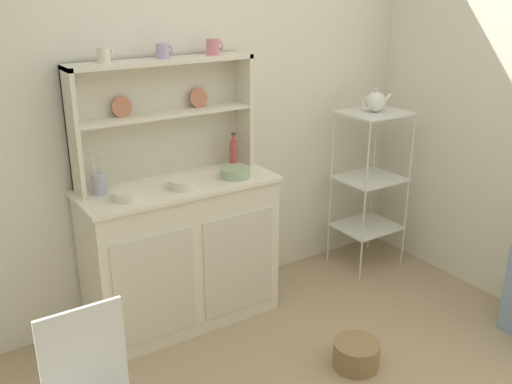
{
  "coord_description": "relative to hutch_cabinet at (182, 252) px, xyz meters",
  "views": [
    {
      "loc": [
        -1.44,
        -1.34,
        1.9
      ],
      "look_at": [
        0.17,
        1.12,
        0.82
      ],
      "focal_mm": 40.06,
      "sensor_mm": 36.0,
      "label": 1
    }
  ],
  "objects": [
    {
      "name": "hutch_cabinet",
      "position": [
        0.0,
        0.0,
        0.0
      ],
      "size": [
        1.11,
        0.45,
        0.86
      ],
      "color": "silver",
      "rests_on": "ground"
    },
    {
      "name": "cup_cream_0",
      "position": [
        -0.31,
        0.12,
        1.12
      ],
      "size": [
        0.08,
        0.06,
        0.08
      ],
      "color": "silver",
      "rests_on": "hutch_shelf_unit"
    },
    {
      "name": "bakers_rack",
      "position": [
        1.4,
        -0.05,
        0.24
      ],
      "size": [
        0.42,
        0.36,
        1.1
      ],
      "color": "silver",
      "rests_on": "ground"
    },
    {
      "name": "utensil_jar",
      "position": [
        -0.41,
        0.08,
        0.48
      ],
      "size": [
        0.08,
        0.08,
        0.24
      ],
      "color": "#B2B7C6",
      "rests_on": "hutch_cabinet"
    },
    {
      "name": "bowl_cream_small",
      "position": [
        0.32,
        -0.07,
        0.44
      ],
      "size": [
        0.17,
        0.17,
        0.05
      ],
      "primitive_type": "cylinder",
      "color": "#9EB78E",
      "rests_on": "hutch_cabinet"
    },
    {
      "name": "bowl_mixing_large",
      "position": [
        -0.32,
        -0.07,
        0.44
      ],
      "size": [
        0.15,
        0.15,
        0.05
      ],
      "primitive_type": "cylinder",
      "color": "silver",
      "rests_on": "hutch_cabinet"
    },
    {
      "name": "floor_basket",
      "position": [
        0.55,
        -0.9,
        -0.37
      ],
      "size": [
        0.24,
        0.24,
        0.14
      ],
      "primitive_type": "cylinder",
      "color": "#93754C",
      "rests_on": "ground"
    },
    {
      "name": "hutch_shelf_unit",
      "position": [
        0.0,
        0.16,
        0.81
      ],
      "size": [
        1.03,
        0.18,
        0.66
      ],
      "color": "beige",
      "rests_on": "hutch_cabinet"
    },
    {
      "name": "porcelain_teapot",
      "position": [
        1.4,
        -0.05,
        0.73
      ],
      "size": [
        0.22,
        0.13,
        0.15
      ],
      "color": "white",
      "rests_on": "bakers_rack"
    },
    {
      "name": "bowl_floral_medium",
      "position": [
        -0.0,
        -0.07,
        0.44
      ],
      "size": [
        0.17,
        0.17,
        0.05
      ],
      "primitive_type": "cylinder",
      "color": "silver",
      "rests_on": "hutch_cabinet"
    },
    {
      "name": "cup_rose_2",
      "position": [
        0.31,
        0.12,
        1.12
      ],
      "size": [
        0.09,
        0.07,
        0.09
      ],
      "color": "#D17A84",
      "rests_on": "hutch_shelf_unit"
    },
    {
      "name": "wall_back",
      "position": [
        0.18,
        0.26,
        0.81
      ],
      "size": [
        3.84,
        0.05,
        2.5
      ],
      "primitive_type": "cube",
      "color": "silver",
      "rests_on": "ground"
    },
    {
      "name": "cup_lilac_1",
      "position": [
        0.01,
        0.12,
        1.12
      ],
      "size": [
        0.08,
        0.07,
        0.08
      ],
      "color": "#B79ECC",
      "rests_on": "hutch_shelf_unit"
    },
    {
      "name": "jam_bottle",
      "position": [
        0.41,
        0.09,
        0.5
      ],
      "size": [
        0.05,
        0.05,
        0.21
      ],
      "color": "#B74C47",
      "rests_on": "hutch_cabinet"
    }
  ]
}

